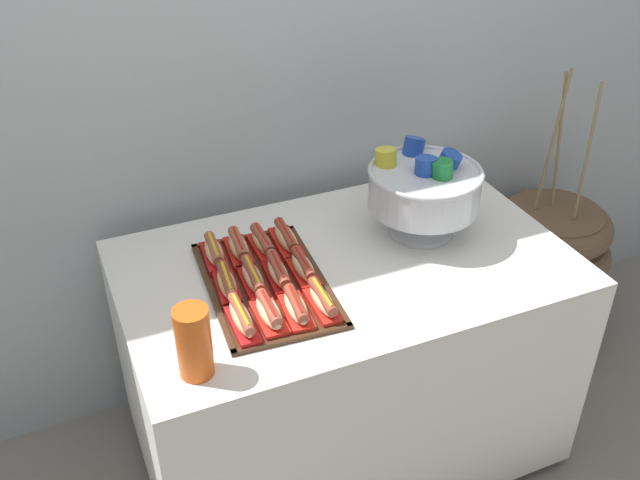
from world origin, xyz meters
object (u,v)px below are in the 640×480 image
at_px(floor_vase, 543,276).
at_px(hot_dog_4, 227,284).
at_px(hot_dog_6, 278,273).
at_px(cup_stack, 194,342).
at_px(hot_dog_3, 322,301).
at_px(hot_dog_8, 214,252).
at_px(hot_dog_2, 296,308).
at_px(buffet_table, 343,355).
at_px(hot_dog_1, 269,313).
at_px(hot_dog_5, 253,278).
at_px(serving_tray, 266,284).
at_px(hot_dog_7, 303,268).
at_px(punch_bowl, 424,187).
at_px(hot_dog_11, 286,239).
at_px(hot_dog_10, 263,243).
at_px(hot_dog_9, 239,247).
at_px(hot_dog_0, 242,319).

xyz_separation_m(floor_vase, hot_dog_4, (-1.38, -0.24, 0.53)).
xyz_separation_m(hot_dog_6, cup_stack, (-0.31, -0.27, 0.06)).
xyz_separation_m(hot_dog_3, hot_dog_8, (-0.20, 0.34, -0.00)).
height_order(floor_vase, hot_dog_2, floor_vase).
relative_size(buffet_table, hot_dog_2, 7.87).
bearing_deg(hot_dog_1, buffet_table, 30.45).
distance_m(hot_dog_5, hot_dog_6, 0.08).
bearing_deg(serving_tray, hot_dog_6, -3.76).
height_order(buffet_table, hot_dog_7, hot_dog_7).
bearing_deg(buffet_table, serving_tray, -175.70).
bearing_deg(floor_vase, hot_dog_8, -176.85).
bearing_deg(punch_bowl, hot_dog_11, 169.78).
xyz_separation_m(buffet_table, hot_dog_7, (-0.15, -0.03, 0.41)).
distance_m(hot_dog_1, hot_dog_8, 0.34).
bearing_deg(hot_dog_3, hot_dog_10, 99.04).
bearing_deg(serving_tray, hot_dog_2, -80.96).
bearing_deg(hot_dog_6, hot_dog_5, 176.24).
relative_size(hot_dog_2, hot_dog_6, 0.97).
bearing_deg(hot_dog_8, cup_stack, -111.49).
xyz_separation_m(hot_dog_9, hot_dog_11, (0.15, -0.01, -0.00)).
distance_m(floor_vase, punch_bowl, 0.99).
bearing_deg(hot_dog_7, hot_dog_10, 110.68).
height_order(buffet_table, hot_dog_10, hot_dog_10).
bearing_deg(hot_dog_3, hot_dog_6, 110.68).
bearing_deg(punch_bowl, hot_dog_0, -160.64).
xyz_separation_m(hot_dog_8, hot_dog_10, (0.15, -0.01, 0.00)).
xyz_separation_m(hot_dog_0, hot_dog_4, (0.01, 0.16, -0.00)).
bearing_deg(hot_dog_1, hot_dog_11, 61.79).
distance_m(buffet_table, floor_vase, 1.04).
xyz_separation_m(hot_dog_7, hot_dog_11, (0.01, 0.16, -0.00)).
xyz_separation_m(hot_dog_4, hot_dog_9, (0.09, 0.16, 0.00)).
xyz_separation_m(serving_tray, hot_dog_5, (-0.04, 0.00, 0.03)).
bearing_deg(hot_dog_6, hot_dog_8, 128.51).
height_order(hot_dog_6, hot_dog_11, same).
distance_m(punch_bowl, cup_stack, 0.90).
bearing_deg(hot_dog_10, hot_dog_11, -3.76).
bearing_deg(hot_dog_6, cup_stack, -139.58).
relative_size(hot_dog_7, hot_dog_11, 0.88).
relative_size(hot_dog_3, hot_dog_10, 1.03).
xyz_separation_m(hot_dog_2, hot_dog_5, (-0.06, 0.17, 0.00)).
distance_m(hot_dog_0, hot_dog_2, 0.15).
distance_m(hot_dog_8, hot_dog_10, 0.15).
distance_m(buffet_table, hot_dog_6, 0.47).
bearing_deg(hot_dog_3, punch_bowl, 29.22).
relative_size(hot_dog_1, hot_dog_4, 0.93).
xyz_separation_m(hot_dog_0, punch_bowl, (0.67, 0.24, 0.12)).
bearing_deg(hot_dog_3, floor_vase, 19.76).
distance_m(hot_dog_8, cup_stack, 0.48).
relative_size(hot_dog_9, hot_dog_10, 1.10).
bearing_deg(hot_dog_10, serving_tray, -106.57).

